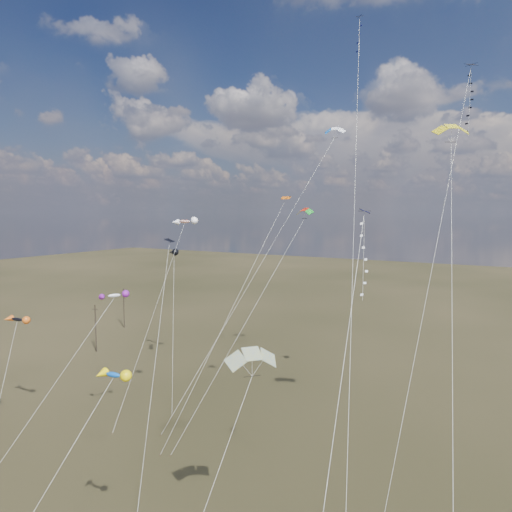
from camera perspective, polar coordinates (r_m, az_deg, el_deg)
The scene contains 16 objects.
utility_pole_near at distance 81.83m, azimuth -19.41°, elevation -8.46°, with size 1.40×0.20×8.00m.
utility_pole_far at distance 96.77m, azimuth -16.19°, elevation -6.22°, with size 1.40×0.20×8.00m.
diamond_black_high at distance 45.97m, azimuth 24.72°, elevation 15.25°, with size 3.33×20.06×36.74m.
diamond_navy_tall at distance 49.00m, azimuth 12.67°, elevation 21.67°, with size 8.93×27.51×43.61m.
diamond_black_mid at distance 45.95m, azimuth -11.58°, elevation -5.09°, with size 8.86×14.57×20.57m.
diamond_navy_right at distance 28.20m, azimuth 12.96°, elevation -2.25°, with size 3.10×18.48×23.57m.
diamond_orange_center at distance 45.96m, azimuth -0.34°, elevation -1.08°, with size 8.69×11.29×25.00m.
parafoil_yellow at distance 40.99m, azimuth 23.27°, elevation 14.52°, with size 5.60×24.16×30.92m.
parafoil_blue_white at distance 59.52m, azimuth 9.71°, elevation 15.25°, with size 12.50×21.34×34.37m.
parafoil_striped at distance 28.64m, azimuth -0.51°, elevation -12.17°, with size 3.27×10.25×15.48m.
parafoil_tricolor at distance 48.54m, azimuth 5.98°, elevation 5.57°, with size 9.52×13.30×24.16m.
novelty_black_orange at distance 56.65m, azimuth -27.71°, elevation -7.06°, with size 6.83×7.59×12.15m.
novelty_orange_black at distance 64.38m, azimuth -10.20°, elevation 0.41°, with size 9.19×11.43×18.38m.
novelty_white_purple at distance 47.56m, azimuth -17.37°, elevation -4.85°, with size 5.40×12.36×15.55m.
novelty_redwhite_stripe at distance 63.09m, azimuth -8.95°, elevation 4.23°, with size 5.46×17.56×22.69m.
novelty_blue_yellow at distance 28.43m, azimuth -17.56°, elevation -14.19°, with size 5.94×8.14×14.40m.
Camera 1 is at (22.73, -21.34, 23.37)m, focal length 32.00 mm.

